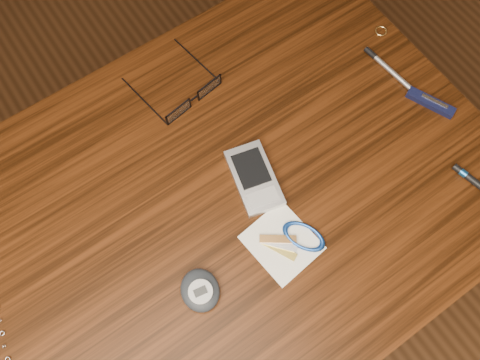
# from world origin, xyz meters

# --- Properties ---
(ground) EXTENTS (3.80, 3.80, 0.00)m
(ground) POSITION_xyz_m (0.00, 0.00, 0.00)
(ground) COLOR #472814
(ground) RESTS_ON ground
(desk) EXTENTS (1.00, 0.70, 0.75)m
(desk) POSITION_xyz_m (0.00, 0.00, 0.65)
(desk) COLOR #361808
(desk) RESTS_ON ground
(eyeglasses) EXTENTS (0.15, 0.15, 0.03)m
(eyeglasses) POSITION_xyz_m (0.08, 0.19, 0.76)
(eyeglasses) COLOR black
(eyeglasses) RESTS_ON desk
(gold_ring) EXTENTS (0.03, 0.03, 0.00)m
(gold_ring) POSITION_xyz_m (0.47, 0.11, 0.75)
(gold_ring) COLOR #EFBD6D
(gold_ring) RESTS_ON desk
(pda_phone) EXTENTS (0.09, 0.14, 0.02)m
(pda_phone) POSITION_xyz_m (0.08, -0.00, 0.76)
(pda_phone) COLOR silver
(pda_phone) RESTS_ON desk
(pedometer) EXTENTS (0.07, 0.08, 0.03)m
(pedometer) POSITION_xyz_m (-0.10, -0.11, 0.76)
(pedometer) COLOR #1F232A
(pedometer) RESTS_ON desk
(notepad_keys) EXTENTS (0.13, 0.12, 0.01)m
(notepad_keys) POSITION_xyz_m (0.07, -0.13, 0.75)
(notepad_keys) COLOR white
(notepad_keys) RESTS_ON desk
(pocket_knife) EXTENTS (0.05, 0.09, 0.01)m
(pocket_knife) POSITION_xyz_m (0.43, -0.06, 0.76)
(pocket_knife) COLOR black
(pocket_knife) RESTS_ON desk
(silver_pen) EXTENTS (0.02, 0.12, 0.01)m
(silver_pen) POSITION_xyz_m (0.42, 0.04, 0.75)
(silver_pen) COLOR #B0AFB4
(silver_pen) RESTS_ON desk
(black_blue_pen) EXTENTS (0.03, 0.09, 0.01)m
(black_blue_pen) POSITION_xyz_m (0.39, -0.22, 0.76)
(black_blue_pen) COLOR black
(black_blue_pen) RESTS_ON desk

